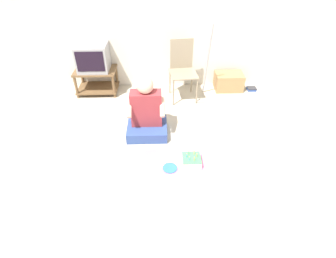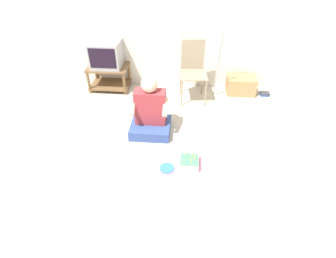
{
  "view_description": "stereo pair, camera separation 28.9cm",
  "coord_description": "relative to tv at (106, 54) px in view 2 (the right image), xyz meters",
  "views": [
    {
      "loc": [
        -0.27,
        -2.25,
        2.22
      ],
      "look_at": [
        -0.19,
        0.24,
        0.35
      ],
      "focal_mm": 28.0,
      "sensor_mm": 36.0,
      "label": 1
    },
    {
      "loc": [
        0.01,
        -2.24,
        2.22
      ],
      "look_at": [
        -0.19,
        0.24,
        0.35
      ],
      "focal_mm": 28.0,
      "sensor_mm": 36.0,
      "label": 2
    }
  ],
  "objects": [
    {
      "name": "dust_mop",
      "position": [
        1.81,
        -0.31,
        -0.26
      ],
      "size": [
        0.28,
        0.38,
        1.24
      ],
      "color": "#B2ADA3",
      "rests_on": "ground_plane"
    },
    {
      "name": "party_cloth",
      "position": [
        1.37,
        -1.98,
        -0.62
      ],
      "size": [
        1.03,
        0.83,
        0.01
      ],
      "color": "pink",
      "rests_on": "ground_plane"
    },
    {
      "name": "wall_back",
      "position": [
        1.35,
        0.26,
        0.65
      ],
      "size": [
        6.4,
        0.06,
        2.55
      ],
      "color": "beige",
      "rests_on": "ground_plane"
    },
    {
      "name": "person_seated",
      "position": [
        0.88,
        -1.19,
        -0.33
      ],
      "size": [
        0.53,
        0.48,
        0.89
      ],
      "color": "#334C8C",
      "rests_on": "ground_plane"
    },
    {
      "name": "birthday_cake",
      "position": [
        1.43,
        -1.83,
        -0.57
      ],
      "size": [
        0.22,
        0.22,
        0.15
      ],
      "color": "#F4E0C6",
      "rests_on": "party_cloth"
    },
    {
      "name": "tv_stand",
      "position": [
        0.0,
        -0.0,
        -0.38
      ],
      "size": [
        0.68,
        0.46,
        0.41
      ],
      "color": "brown",
      "rests_on": "ground_plane"
    },
    {
      "name": "folding_chair",
      "position": [
        1.43,
        -0.18,
        -0.1
      ],
      "size": [
        0.46,
        0.47,
        0.93
      ],
      "color": "gray",
      "rests_on": "ground_plane"
    },
    {
      "name": "cardboard_box_stack",
      "position": [
        2.27,
        0.03,
        -0.48
      ],
      "size": [
        0.47,
        0.34,
        0.29
      ],
      "color": "#A87F51",
      "rests_on": "ground_plane"
    },
    {
      "name": "ground_plane",
      "position": [
        1.35,
        -1.84,
        -0.62
      ],
      "size": [
        16.0,
        16.0,
        0.0
      ],
      "primitive_type": "plane",
      "color": "#BCB29E"
    },
    {
      "name": "book_pile",
      "position": [
        2.68,
        -0.02,
        -0.6
      ],
      "size": [
        0.15,
        0.15,
        0.05
      ],
      "color": "#284793",
      "rests_on": "ground_plane"
    },
    {
      "name": "paper_plate",
      "position": [
        1.17,
        -1.91,
        -0.61
      ],
      "size": [
        0.17,
        0.17,
        0.01
      ],
      "color": "blue",
      "rests_on": "party_cloth"
    },
    {
      "name": "tv",
      "position": [
        0.0,
        0.0,
        0.0
      ],
      "size": [
        0.49,
        0.44,
        0.42
      ],
      "color": "#99999E",
      "rests_on": "tv_stand"
    }
  ]
}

